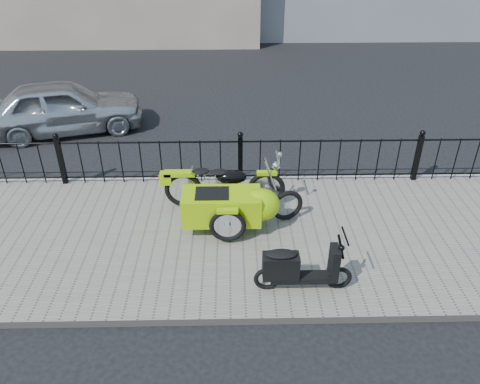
{
  "coord_description": "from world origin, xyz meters",
  "views": [
    {
      "loc": [
        -0.17,
        -6.86,
        4.83
      ],
      "look_at": [
        -0.04,
        -0.1,
        0.71
      ],
      "focal_mm": 35.0,
      "sensor_mm": 36.0,
      "label": 1
    }
  ],
  "objects_px": {
    "motorcycle_sidecar": "(232,201)",
    "sedan_car": "(63,107)",
    "scooter": "(297,269)",
    "spare_tire": "(287,205)"
  },
  "relations": [
    {
      "from": "spare_tire",
      "to": "scooter",
      "type": "bearing_deg",
      "value": -91.8
    },
    {
      "from": "motorcycle_sidecar",
      "to": "sedan_car",
      "type": "bearing_deg",
      "value": 133.7
    },
    {
      "from": "scooter",
      "to": "sedan_car",
      "type": "relative_size",
      "value": 0.37
    },
    {
      "from": "scooter",
      "to": "spare_tire",
      "type": "relative_size",
      "value": 2.43
    },
    {
      "from": "scooter",
      "to": "motorcycle_sidecar",
      "type": "bearing_deg",
      "value": 119.09
    },
    {
      "from": "motorcycle_sidecar",
      "to": "sedan_car",
      "type": "xyz_separation_m",
      "value": [
        -4.13,
        4.33,
        0.05
      ]
    },
    {
      "from": "spare_tire",
      "to": "sedan_car",
      "type": "height_order",
      "value": "sedan_car"
    },
    {
      "from": "sedan_car",
      "to": "spare_tire",
      "type": "bearing_deg",
      "value": -145.25
    },
    {
      "from": "motorcycle_sidecar",
      "to": "sedan_car",
      "type": "height_order",
      "value": "sedan_car"
    },
    {
      "from": "motorcycle_sidecar",
      "to": "scooter",
      "type": "relative_size",
      "value": 1.62
    }
  ]
}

